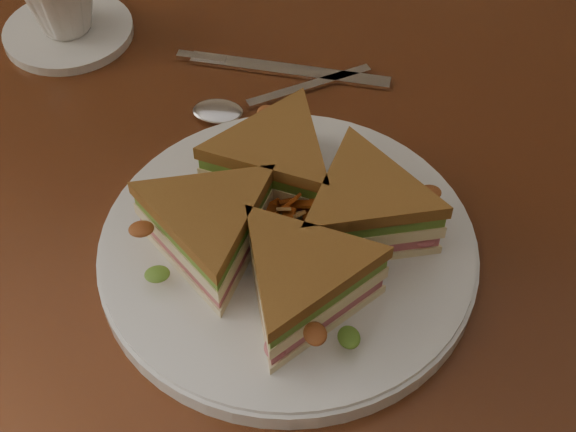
% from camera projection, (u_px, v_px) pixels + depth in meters
% --- Properties ---
extents(table, '(1.20, 0.80, 0.75)m').
position_uv_depth(table, '(331.00, 276.00, 0.75)').
color(table, '#3A1A0D').
rests_on(table, ground).
extents(plate, '(0.30, 0.30, 0.02)m').
position_uv_depth(plate, '(288.00, 250.00, 0.64)').
color(plate, silver).
rests_on(plate, table).
extents(sandwich_wedges, '(0.27, 0.27, 0.06)m').
position_uv_depth(sandwich_wedges, '(288.00, 220.00, 0.61)').
color(sandwich_wedges, '#F7E7B6').
rests_on(sandwich_wedges, plate).
extents(crisps_mound, '(0.09, 0.09, 0.05)m').
position_uv_depth(crisps_mound, '(288.00, 224.00, 0.61)').
color(crisps_mound, '#AF4A16').
rests_on(crisps_mound, plate).
extents(spoon, '(0.16, 0.11, 0.01)m').
position_uv_depth(spoon, '(241.00, 106.00, 0.76)').
color(spoon, silver).
rests_on(spoon, table).
extents(knife, '(0.22, 0.03, 0.00)m').
position_uv_depth(knife, '(275.00, 69.00, 0.79)').
color(knife, silver).
rests_on(knife, table).
extents(saucer, '(0.13, 0.13, 0.01)m').
position_uv_depth(saucer, '(69.00, 32.00, 0.83)').
color(saucer, silver).
rests_on(saucer, table).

